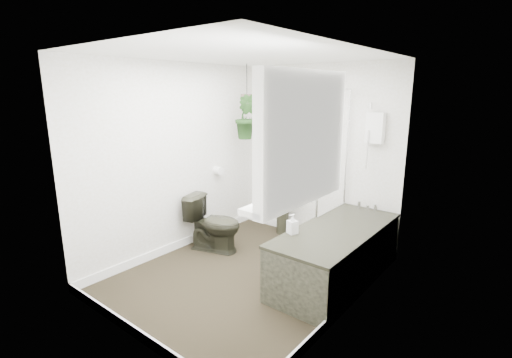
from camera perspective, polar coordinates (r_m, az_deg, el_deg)
The scene contains 22 objects.
floor at distance 4.21m, azimuth -1.32°, elevation -14.57°, with size 2.30×2.80×0.02m, color black.
ceiling at distance 3.73m, azimuth -1.52°, elevation 18.75°, with size 2.30×2.80×0.02m, color white.
wall_back at distance 4.94m, azimuth 9.17°, elevation 3.79°, with size 2.30×0.02×2.30m, color white.
wall_front at distance 2.90m, azimuth -19.64°, elevation -3.70°, with size 2.30×0.02×2.30m, color white.
wall_left at distance 4.62m, azimuth -12.53°, elevation 2.96°, with size 0.02×2.80×2.30m, color white.
wall_right at distance 3.20m, azimuth 14.72°, elevation -1.77°, with size 0.02×2.80×2.30m, color white.
skirting at distance 4.18m, azimuth -1.32°, elevation -13.85°, with size 2.30×2.80×0.10m, color white.
bathtub at distance 4.06m, azimuth 12.22°, elevation -11.24°, with size 0.72×1.72×0.58m, color black, non-canonical shape.
bath_screen at distance 4.34m, azimuth 11.88°, elevation 4.08°, with size 0.04×0.72×1.40m, color silver, non-canonical shape.
shower_box at distance 4.49m, azimuth 17.88°, elevation 7.51°, with size 0.20×0.10×0.35m, color white.
oval_mirror at distance 5.07m, azimuth 5.21°, elevation 8.13°, with size 0.46×0.03×0.62m, color #BDB59F.
wall_sconce at distance 5.30m, azimuth 1.49°, elevation 7.33°, with size 0.04×0.04×0.22m, color black.
toilet_roll_holder at distance 5.08m, azimuth -5.84°, elevation 1.29°, with size 0.11×0.11×0.11m, color white.
window_recess at distance 2.52m, azimuth 7.37°, elevation 6.14°, with size 0.08×1.00×0.90m, color white.
window_sill at distance 2.65m, azimuth 5.80°, elevation -2.78°, with size 0.18×1.00×0.04m, color white.
window_blinds at distance 2.55m, azimuth 6.50°, elevation 6.23°, with size 0.01×0.86×0.76m, color white.
toilet at distance 4.69m, azimuth -6.49°, elevation -6.78°, with size 0.39×0.68×0.70m, color black.
pedestal_sink at distance 5.16m, azimuth 4.17°, elevation -3.59°, with size 0.53×0.46×0.91m, color black, non-canonical shape.
sill_plant at distance 2.59m, azimuth 4.18°, elevation 0.13°, with size 0.22×0.19×0.24m, color black.
hanging_plant at distance 4.96m, azimuth -1.39°, elevation 9.54°, with size 0.32×0.26×0.59m, color black.
soap_bottle at distance 3.71m, azimuth 5.64°, elevation -6.89°, with size 0.09×0.09×0.20m, color black.
hanging_pot at distance 4.95m, azimuth -1.41°, elevation 12.26°, with size 0.16×0.16×0.12m, color #4B3D34.
Camera 1 is at (2.39, -2.84, 1.97)m, focal length 26.00 mm.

